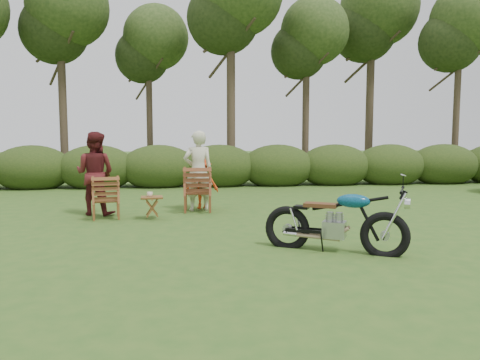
{
  "coord_description": "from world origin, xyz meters",
  "views": [
    {
      "loc": [
        -1.15,
        -6.61,
        1.76
      ],
      "look_at": [
        -0.14,
        1.92,
        0.9
      ],
      "focal_mm": 35.0,
      "sensor_mm": 36.0,
      "label": 1
    }
  ],
  "objects": [
    {
      "name": "ground",
      "position": [
        0.0,
        0.0,
        0.0
      ],
      "size": [
        80.0,
        80.0,
        0.0
      ],
      "primitive_type": "plane",
      "color": "#2D521B",
      "rests_on": "ground"
    },
    {
      "name": "tree_line",
      "position": [
        0.5,
        9.74,
        3.81
      ],
      "size": [
        22.52,
        11.62,
        8.14
      ],
      "color": "#3B2E20",
      "rests_on": "ground"
    },
    {
      "name": "motorcycle",
      "position": [
        1.06,
        0.04,
        0.0
      ],
      "size": [
        2.16,
        1.63,
        1.16
      ],
      "primitive_type": null,
      "rotation": [
        0.0,
        0.0,
        -0.49
      ],
      "color": "#0D74AA",
      "rests_on": "ground"
    },
    {
      "name": "lawn_chair_right",
      "position": [
        -0.87,
        3.88,
        0.0
      ],
      "size": [
        0.72,
        0.72,
        1.01
      ],
      "primitive_type": null,
      "rotation": [
        0.0,
        0.0,
        3.1
      ],
      "color": "brown",
      "rests_on": "ground"
    },
    {
      "name": "lawn_chair_left",
      "position": [
        -2.78,
        3.2,
        0.0
      ],
      "size": [
        0.71,
        0.71,
        0.89
      ],
      "primitive_type": null,
      "rotation": [
        0.0,
        0.0,
        3.32
      ],
      "color": "brown",
      "rests_on": "ground"
    },
    {
      "name": "side_table",
      "position": [
        -1.83,
        3.04,
        0.23
      ],
      "size": [
        0.49,
        0.42,
        0.47
      ],
      "primitive_type": null,
      "rotation": [
        0.0,
        0.0,
        0.09
      ],
      "color": "brown",
      "rests_on": "ground"
    },
    {
      "name": "cup",
      "position": [
        -1.87,
        3.04,
        0.52
      ],
      "size": [
        0.14,
        0.14,
        0.09
      ],
      "primitive_type": "imported",
      "rotation": [
        0.0,
        0.0,
        -0.25
      ],
      "color": "beige",
      "rests_on": "side_table"
    },
    {
      "name": "adult_a",
      "position": [
        -0.85,
        4.0,
        0.0
      ],
      "size": [
        0.71,
        0.51,
        1.82
      ],
      "primitive_type": "imported",
      "rotation": [
        0.0,
        0.0,
        3.26
      ],
      "color": "beige",
      "rests_on": "ground"
    },
    {
      "name": "adult_b",
      "position": [
        -3.07,
        3.73,
        0.0
      ],
      "size": [
        1.04,
        0.91,
        1.79
      ],
      "primitive_type": "imported",
      "rotation": [
        0.0,
        0.0,
        2.83
      ],
      "color": "#4F1618",
      "rests_on": "ground"
    },
    {
      "name": "child",
      "position": [
        -0.75,
        4.26,
        0.0
      ],
      "size": [
        0.82,
        0.54,
        1.19
      ],
      "primitive_type": "imported",
      "rotation": [
        0.0,
        0.0,
        3.27
      ],
      "color": "red",
      "rests_on": "ground"
    }
  ]
}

